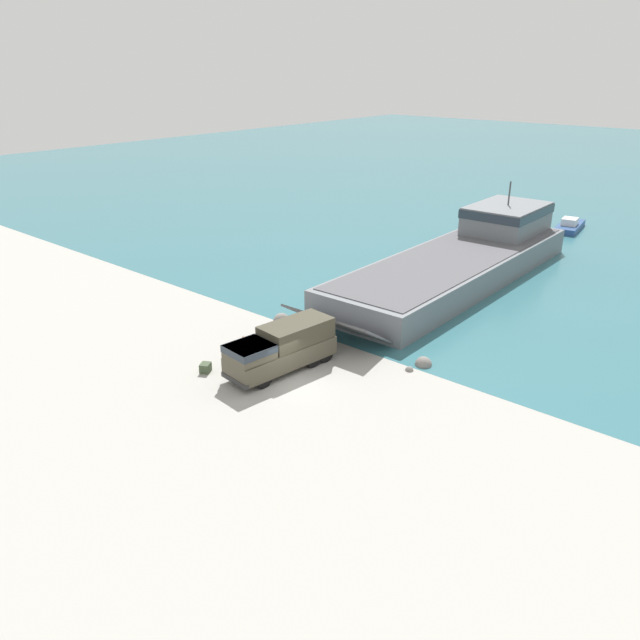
% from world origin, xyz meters
% --- Properties ---
extents(ground_plane, '(240.00, 240.00, 0.00)m').
position_xyz_m(ground_plane, '(0.00, 0.00, 0.00)').
color(ground_plane, '#A8A59E').
extents(landing_craft, '(9.55, 35.51, 7.73)m').
position_xyz_m(landing_craft, '(-2.40, 26.88, 1.90)').
color(landing_craft, slate).
rests_on(landing_craft, ground_plane).
extents(military_truck, '(3.43, 8.01, 3.05)m').
position_xyz_m(military_truck, '(-1.91, 0.98, 1.61)').
color(military_truck, '#4C4738').
rests_on(military_truck, ground_plane).
extents(soldier_on_ramp, '(0.30, 0.47, 1.83)m').
position_xyz_m(soldier_on_ramp, '(-4.81, 0.32, 1.07)').
color(soldier_on_ramp, '#566042').
rests_on(soldier_on_ramp, ground_plane).
extents(moored_boat_a, '(3.40, 7.01, 1.53)m').
position_xyz_m(moored_boat_a, '(-1.05, 50.68, 0.51)').
color(moored_boat_a, navy).
rests_on(moored_boat_a, ground_plane).
extents(mooring_bollard, '(0.25, 0.25, 0.73)m').
position_xyz_m(mooring_bollard, '(-5.97, 6.35, 0.40)').
color(mooring_bollard, '#333338').
rests_on(mooring_bollard, ground_plane).
extents(cargo_crate, '(0.90, 0.95, 0.62)m').
position_xyz_m(cargo_crate, '(-5.52, -2.52, 0.31)').
color(cargo_crate, '#3D4C33').
rests_on(cargo_crate, ground_plane).
extents(shoreline_rock_a, '(1.16, 1.16, 1.16)m').
position_xyz_m(shoreline_rock_a, '(4.87, 7.68, 0.00)').
color(shoreline_rock_a, gray).
rests_on(shoreline_rock_a, ground_plane).
extents(shoreline_rock_b, '(0.56, 0.56, 0.56)m').
position_xyz_m(shoreline_rock_b, '(4.59, 6.37, 0.00)').
color(shoreline_rock_b, gray).
rests_on(shoreline_rock_b, ground_plane).
extents(shoreline_rock_c, '(1.33, 1.33, 1.33)m').
position_xyz_m(shoreline_rock_c, '(-7.71, 7.02, 0.00)').
color(shoreline_rock_c, gray).
rests_on(shoreline_rock_c, ground_plane).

